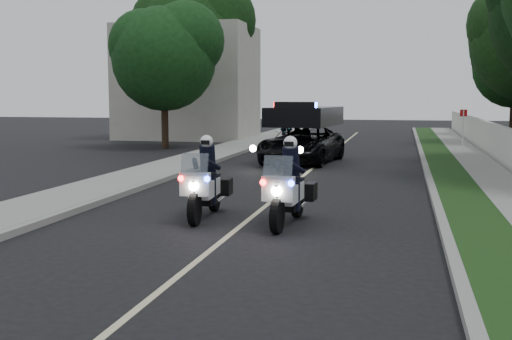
# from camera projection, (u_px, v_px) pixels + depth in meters

# --- Properties ---
(ground) EXTENTS (120.00, 120.00, 0.00)m
(ground) POSITION_uv_depth(u_px,v_px,m) (241.00, 226.00, 13.43)
(ground) COLOR black
(ground) RESTS_ON ground
(curb_right) EXTENTS (0.20, 60.00, 0.15)m
(curb_right) POSITION_uv_depth(u_px,v_px,m) (427.00, 172.00, 22.20)
(curb_right) COLOR gray
(curb_right) RESTS_ON ground
(grass_verge) EXTENTS (1.20, 60.00, 0.16)m
(grass_verge) POSITION_uv_depth(u_px,v_px,m) (448.00, 173.00, 22.05)
(grass_verge) COLOR #193814
(grass_verge) RESTS_ON ground
(sidewalk_right) EXTENTS (1.40, 60.00, 0.16)m
(sidewalk_right) POSITION_uv_depth(u_px,v_px,m) (488.00, 174.00, 21.76)
(sidewalk_right) COLOR gray
(sidewalk_right) RESTS_ON ground
(curb_left) EXTENTS (0.20, 60.00, 0.15)m
(curb_left) POSITION_uv_depth(u_px,v_px,m) (200.00, 166.00, 24.02)
(curb_left) COLOR gray
(curb_left) RESTS_ON ground
(sidewalk_left) EXTENTS (2.00, 60.00, 0.16)m
(sidewalk_left) POSITION_uv_depth(u_px,v_px,m) (173.00, 166.00, 24.26)
(sidewalk_left) COLOR gray
(sidewalk_left) RESTS_ON ground
(building_far) EXTENTS (8.00, 6.00, 7.00)m
(building_far) POSITION_uv_depth(u_px,v_px,m) (188.00, 83.00, 40.42)
(building_far) COLOR #A8A396
(building_far) RESTS_ON ground
(lane_marking) EXTENTS (0.12, 50.00, 0.01)m
(lane_marking) POSITION_uv_depth(u_px,v_px,m) (309.00, 171.00, 23.12)
(lane_marking) COLOR #BFB78C
(lane_marking) RESTS_ON ground
(police_moto_left) EXTENTS (0.88, 2.21, 1.84)m
(police_moto_left) POSITION_uv_depth(u_px,v_px,m) (206.00, 217.00, 14.35)
(police_moto_left) COLOR silver
(police_moto_left) RESTS_ON ground
(police_moto_right) EXTENTS (0.90, 2.24, 1.87)m
(police_moto_right) POSITION_uv_depth(u_px,v_px,m) (288.00, 224.00, 13.59)
(police_moto_right) COLOR silver
(police_moto_right) RESTS_ON ground
(police_suv) EXTENTS (3.15, 5.69, 2.64)m
(police_suv) POSITION_uv_depth(u_px,v_px,m) (302.00, 163.00, 26.05)
(police_suv) COLOR black
(police_suv) RESTS_ON ground
(bicycle) EXTENTS (0.66, 1.83, 0.95)m
(bicycle) POSITION_uv_depth(u_px,v_px,m) (286.00, 145.00, 35.36)
(bicycle) COLOR black
(bicycle) RESTS_ON ground
(cyclist) EXTENTS (0.72, 0.51, 1.92)m
(cyclist) POSITION_uv_depth(u_px,v_px,m) (286.00, 145.00, 35.36)
(cyclist) COLOR black
(cyclist) RESTS_ON ground
(sign_post) EXTENTS (0.38, 0.38, 2.13)m
(sign_post) POSITION_uv_depth(u_px,v_px,m) (462.00, 153.00, 30.20)
(sign_post) COLOR #A50B15
(sign_post) RESTS_ON ground
(tree_right_e) EXTENTS (6.14, 6.14, 8.80)m
(tree_right_e) POSITION_uv_depth(u_px,v_px,m) (511.00, 137.00, 41.79)
(tree_right_e) COLOR #103410
(tree_right_e) RESTS_ON ground
(tree_left_near) EXTENTS (5.40, 5.40, 8.85)m
(tree_left_near) POSITION_uv_depth(u_px,v_px,m) (165.00, 148.00, 33.19)
(tree_left_near) COLOR #153F16
(tree_left_near) RESTS_ON ground
(tree_left_far) EXTENTS (7.54, 7.54, 11.85)m
(tree_left_far) POSITION_uv_depth(u_px,v_px,m) (191.00, 138.00, 40.71)
(tree_left_far) COLOR #133410
(tree_left_far) RESTS_ON ground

